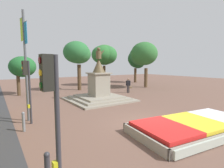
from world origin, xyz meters
TOP-DOWN VIEW (x-y plane):
  - ground_plane at (0.00, 0.00)m, footprint 81.07×81.07m
  - flower_planter at (1.12, -2.16)m, footprint 7.03×4.10m
  - statue_monument at (1.05, 7.59)m, footprint 5.61×5.61m
  - traffic_light_near_crossing at (-6.24, -3.00)m, footprint 0.41×0.29m
  - traffic_light_mid_block at (-5.75, 3.85)m, footprint 0.42×0.30m
  - banner_pole at (-5.69, 4.55)m, footprint 0.23×1.24m
  - pedestrian_with_handbag at (6.26, 9.46)m, footprint 0.63×0.50m
  - kerb_bollard_mid_b at (-6.20, -2.11)m, footprint 0.17×0.17m
  - kerb_bollard_north at (-6.18, 2.76)m, footprint 0.15×0.15m
  - park_tree_far_left at (8.01, 17.74)m, footprint 4.17×3.78m
  - park_tree_behind_statue at (-4.56, 15.04)m, footprint 2.87×3.14m
  - park_tree_far_right at (11.16, 12.07)m, footprint 4.44×4.77m
  - park_tree_street_side at (15.83, 18.50)m, footprint 3.37×3.64m
  - park_tree_mid_canopy at (2.05, 14.99)m, footprint 3.65×3.55m

SIDE VIEW (x-z plane):
  - ground_plane at x=0.00m, z-range 0.00..0.00m
  - flower_planter at x=1.12m, z-range -0.02..0.55m
  - kerb_bollard_mid_b at x=-6.20m, z-range 0.03..1.03m
  - kerb_bollard_north at x=-6.18m, z-range 0.02..1.06m
  - statue_monument at x=1.05m, z-range -1.52..3.54m
  - pedestrian_with_handbag at x=6.26m, z-range 0.12..1.90m
  - traffic_light_near_crossing at x=-6.24m, z-range 0.69..4.33m
  - traffic_light_mid_block at x=-5.75m, z-range 0.69..4.34m
  - park_tree_behind_statue at x=-4.56m, z-range 0.98..5.36m
  - banner_pole at x=-5.69m, z-range 0.36..6.93m
  - park_tree_street_side at x=15.83m, z-range 1.23..7.42m
  - park_tree_far_right at x=11.16m, z-range 1.56..8.24m
  - park_tree_mid_canopy at x=2.05m, z-range 1.67..8.19m
  - park_tree_far_left at x=8.01m, z-range 1.67..8.39m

